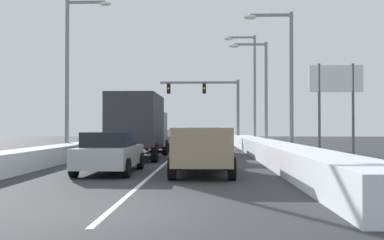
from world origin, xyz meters
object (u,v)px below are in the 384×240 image
Objects in this scene: sedan_maroon_center_lane_third at (156,141)px; traffic_light_gantry at (213,98)px; street_lamp_right_mid at (260,85)px; suv_tan_right_lane_nearest at (202,146)px; street_lamp_right_far at (251,81)px; box_truck_center_lane_second at (139,123)px; street_lamp_right_near at (284,70)px; roadside_sign_right at (336,88)px; street_lamp_left_mid at (73,64)px; sedan_silver_center_lane_nearest at (110,152)px; suv_navy_right_lane_third at (204,138)px; sedan_white_right_lane_second at (205,146)px.

traffic_light_gantry is (4.14, 11.41, 3.73)m from sedan_maroon_center_lane_third.
street_lamp_right_mid is (7.19, -0.26, 3.80)m from sedan_maroon_center_lane_third.
suv_tan_right_lane_nearest is 22.22m from street_lamp_right_far.
street_lamp_right_near reaches higher than box_truck_center_lane_second.
sedan_maroon_center_lane_third is at bearing 177.96° from street_lamp_right_mid.
box_truck_center_lane_second is 11.97m from roadside_sign_right.
street_lamp_left_mid is at bearing -133.15° from street_lamp_right_far.
street_lamp_left_mid is at bearing -115.88° from traffic_light_gantry.
street_lamp_right_mid is (7.25, 14.35, 3.80)m from sedan_silver_center_lane_nearest.
street_lamp_right_far is at bearing 46.85° from street_lamp_left_mid.
suv_tan_right_lane_nearest is at bearing -125.80° from roadside_sign_right.
street_lamp_right_far reaches higher than street_lamp_right_mid.
traffic_light_gantry is 0.96× the size of street_lamp_right_near.
street_lamp_right_mid is (3.85, 1.83, 3.54)m from suv_navy_right_lane_third.
street_lamp_right_mid is 5.58m from roadside_sign_right.
suv_navy_right_lane_third is 13.96m from traffic_light_gantry.
street_lamp_right_mid reaches higher than box_truck_center_lane_second.
sedan_white_right_lane_second is 0.50× the size of street_lamp_left_mid.
suv_navy_right_lane_third is at bearing 131.78° from street_lamp_right_near.
box_truck_center_lane_second is at bearing -136.42° from street_lamp_right_mid.
roadside_sign_right is (11.24, -4.07, 3.25)m from sedan_maroon_center_lane_third.
sedan_maroon_center_lane_third is at bearing 53.84° from street_lamp_left_mid.
sedan_silver_center_lane_nearest is 11.60m from street_lamp_right_near.
suv_tan_right_lane_nearest is 0.52× the size of street_lamp_right_far.
suv_tan_right_lane_nearest is 13.81m from roadside_sign_right.
traffic_light_gantry is at bearing 70.08° from sedan_maroon_center_lane_third.
suv_navy_right_lane_third is 12.98m from sedan_silver_center_lane_nearest.
box_truck_center_lane_second is at bearing -118.20° from street_lamp_right_far.
street_lamp_left_mid is at bearing -173.94° from roadside_sign_right.
traffic_light_gantry is 0.80× the size of street_lamp_right_far.
suv_navy_right_lane_third is at bearing -154.61° from street_lamp_right_mid.
sedan_silver_center_lane_nearest is 0.57× the size of street_lamp_right_near.
roadside_sign_right reaches higher than sedan_maroon_center_lane_third.
street_lamp_right_far reaches higher than sedan_maroon_center_lane_third.
sedan_maroon_center_lane_third is 10.75m from street_lamp_right_far.
sedan_maroon_center_lane_third is at bearing -138.26° from street_lamp_right_far.
street_lamp_right_mid is 6.74m from street_lamp_right_far.
sedan_white_right_lane_second is 7.10m from sedan_silver_center_lane_nearest.
sedan_silver_center_lane_nearest is at bearing -119.19° from sedan_white_right_lane_second.
suv_tan_right_lane_nearest is 0.54× the size of street_lamp_left_mid.
suv_tan_right_lane_nearest is at bearing -51.02° from street_lamp_left_mid.
suv_tan_right_lane_nearest is at bearing -91.69° from traffic_light_gantry.
sedan_maroon_center_lane_third is 0.82× the size of roadside_sign_right.
street_lamp_left_mid is (-11.84, 1.23, 0.60)m from street_lamp_right_near.
sedan_white_right_lane_second is 9.53m from roadside_sign_right.
traffic_light_gantry reaches higher than sedan_maroon_center_lane_third.
street_lamp_right_far is 11.34m from roadside_sign_right.
traffic_light_gantry is at bearing 64.12° from street_lamp_left_mid.
roadside_sign_right is at bearing -14.09° from suv_navy_right_lane_third.
suv_tan_right_lane_nearest is 8.57m from box_truck_center_lane_second.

